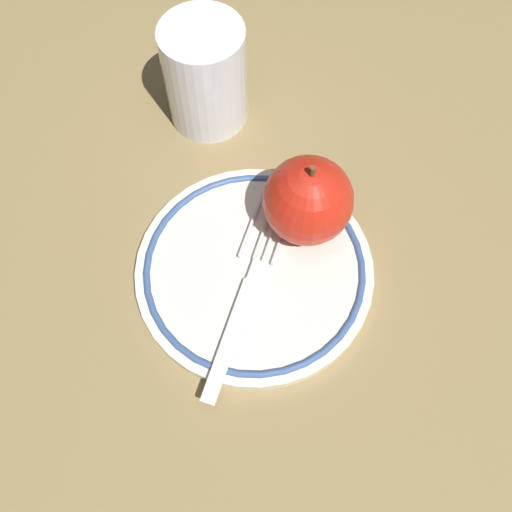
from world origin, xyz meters
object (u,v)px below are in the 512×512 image
object	(u,v)px
plate	(256,270)
drinking_glass	(205,76)
apple_red_whole	(308,201)
fork	(245,297)

from	to	relation	value
plate	drinking_glass	xyz separation A→B (m)	(0.04, -0.18, 0.04)
apple_red_whole	fork	bearing A→B (deg)	50.57
plate	drinking_glass	distance (m)	0.18
apple_red_whole	fork	xyz separation A→B (m)	(0.05, 0.07, -0.04)
apple_red_whole	drinking_glass	size ratio (longest dim) A/B	0.82
fork	drinking_glass	world-z (taller)	drinking_glass
fork	apple_red_whole	bearing A→B (deg)	-18.29
plate	drinking_glass	size ratio (longest dim) A/B	1.98
apple_red_whole	fork	distance (m)	0.09
apple_red_whole	drinking_glass	distance (m)	0.16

